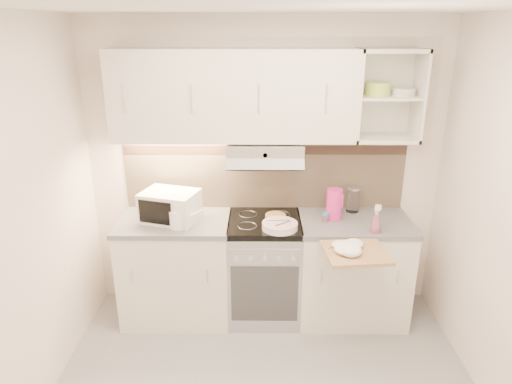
% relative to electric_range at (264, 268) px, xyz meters
% --- Properties ---
extents(room_shell, '(3.04, 2.84, 2.52)m').
position_rel_electric_range_xyz_m(room_shell, '(0.00, -0.73, 1.18)').
color(room_shell, silver).
rests_on(room_shell, ground).
extents(base_cabinet_left, '(0.90, 0.60, 0.86)m').
position_rel_electric_range_xyz_m(base_cabinet_left, '(-0.75, 0.00, -0.02)').
color(base_cabinet_left, silver).
rests_on(base_cabinet_left, ground).
extents(worktop_left, '(0.92, 0.62, 0.04)m').
position_rel_electric_range_xyz_m(worktop_left, '(-0.75, 0.00, 0.43)').
color(worktop_left, slate).
rests_on(worktop_left, base_cabinet_left).
extents(base_cabinet_right, '(0.90, 0.60, 0.86)m').
position_rel_electric_range_xyz_m(base_cabinet_right, '(0.75, 0.00, -0.02)').
color(base_cabinet_right, silver).
rests_on(base_cabinet_right, ground).
extents(worktop_right, '(0.92, 0.62, 0.04)m').
position_rel_electric_range_xyz_m(worktop_right, '(0.75, 0.00, 0.43)').
color(worktop_right, slate).
rests_on(worktop_right, base_cabinet_right).
extents(electric_range, '(0.60, 0.60, 0.90)m').
position_rel_electric_range_xyz_m(electric_range, '(0.00, 0.00, 0.00)').
color(electric_range, '#B7B7BC').
rests_on(electric_range, ground).
extents(microwave, '(0.51, 0.43, 0.25)m').
position_rel_electric_range_xyz_m(microwave, '(-0.77, -0.00, 0.57)').
color(microwave, white).
rests_on(microwave, worktop_left).
extents(watering_can, '(0.27, 0.14, 0.23)m').
position_rel_electric_range_xyz_m(watering_can, '(-0.68, -0.15, 0.53)').
color(watering_can, white).
rests_on(watering_can, worktop_left).
extents(plate_stack, '(0.28, 0.28, 0.06)m').
position_rel_electric_range_xyz_m(plate_stack, '(0.12, -0.17, 0.48)').
color(plate_stack, silver).
rests_on(plate_stack, electric_range).
extents(bread_loaf, '(0.17, 0.17, 0.04)m').
position_rel_electric_range_xyz_m(bread_loaf, '(0.09, 0.02, 0.47)').
color(bread_loaf, olive).
rests_on(bread_loaf, electric_range).
extents(pink_pitcher, '(0.14, 0.13, 0.26)m').
position_rel_electric_range_xyz_m(pink_pitcher, '(0.57, 0.03, 0.58)').
color(pink_pitcher, '#DC2680').
rests_on(pink_pitcher, worktop_right).
extents(glass_jar, '(0.12, 0.12, 0.22)m').
position_rel_electric_range_xyz_m(glass_jar, '(0.76, 0.20, 0.56)').
color(glass_jar, white).
rests_on(glass_jar, worktop_right).
extents(spice_jar, '(0.05, 0.05, 0.08)m').
position_rel_electric_range_xyz_m(spice_jar, '(0.50, -0.03, 0.49)').
color(spice_jar, white).
rests_on(spice_jar, worktop_right).
extents(spray_bottle, '(0.09, 0.09, 0.24)m').
position_rel_electric_range_xyz_m(spray_bottle, '(0.86, -0.22, 0.54)').
color(spray_bottle, pink).
rests_on(spray_bottle, worktop_right).
extents(cutting_board, '(0.48, 0.44, 0.02)m').
position_rel_electric_range_xyz_m(cutting_board, '(0.65, -0.52, 0.42)').
color(cutting_board, tan).
rests_on(cutting_board, base_cabinet_right).
extents(dish_towel, '(0.31, 0.27, 0.07)m').
position_rel_electric_range_xyz_m(dish_towel, '(0.63, -0.50, 0.47)').
color(dish_towel, white).
rests_on(dish_towel, cutting_board).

